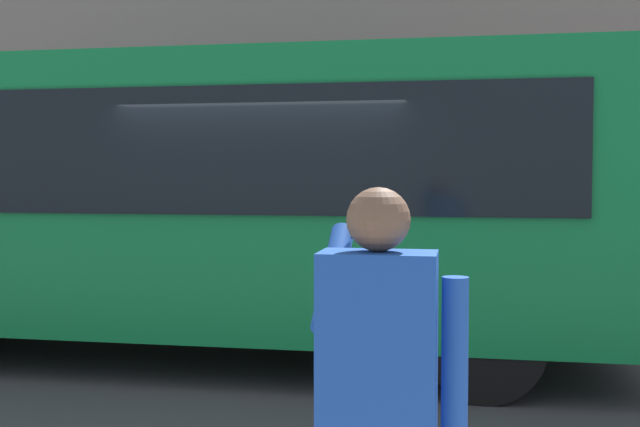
% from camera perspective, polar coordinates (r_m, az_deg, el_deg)
% --- Properties ---
extents(ground_plane, '(60.00, 60.00, 0.00)m').
position_cam_1_polar(ground_plane, '(7.74, -2.70, -11.28)').
color(ground_plane, '#38383A').
extents(red_bus, '(9.05, 2.54, 3.08)m').
position_cam_1_polar(red_bus, '(8.12, -9.93, 1.35)').
color(red_bus, '#0F7238').
rests_on(red_bus, ground_plane).
extents(pedestrian_photographer, '(0.53, 0.52, 1.70)m').
position_cam_1_polar(pedestrian_photographer, '(2.74, 4.36, -13.03)').
color(pedestrian_photographer, '#1E2347').
rests_on(pedestrian_photographer, sidewalk_curb).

